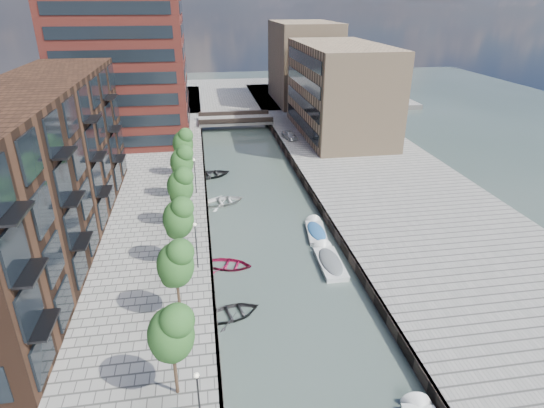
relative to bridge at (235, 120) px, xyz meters
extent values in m
plane|color=#38473F|center=(0.00, -32.00, -1.39)|extent=(300.00, 300.00, 0.00)
cube|color=gray|center=(16.00, -32.00, -0.89)|extent=(20.00, 140.00, 1.00)
cube|color=#332823|center=(-6.10, -32.00, -0.89)|extent=(0.25, 140.00, 1.00)
cube|color=#332823|center=(6.10, -32.00, -0.89)|extent=(0.25, 140.00, 1.00)
cube|color=gray|center=(0.00, 28.00, -0.89)|extent=(80.00, 40.00, 1.00)
cube|color=#301C12|center=(-20.00, -42.00, 6.61)|extent=(8.00, 38.00, 14.00)
cube|color=maroon|center=(-17.00, -7.00, 14.61)|extent=(18.00, 18.00, 30.00)
cube|color=#A18362|center=(16.00, -10.00, 6.61)|extent=(12.00, 25.00, 14.00)
cube|color=#A18362|center=(16.00, 16.00, 7.61)|extent=(12.00, 20.00, 16.00)
cube|color=gray|center=(0.00, 0.00, -0.09)|extent=(13.00, 6.00, 0.60)
cube|color=#332823|center=(0.00, -2.80, 0.51)|extent=(13.00, 0.40, 0.80)
cube|color=#332823|center=(0.00, 2.80, 0.51)|extent=(13.00, 0.40, 0.80)
cylinder|color=#382619|center=(-8.50, -61.00, 1.21)|extent=(0.20, 0.20, 3.20)
ellipsoid|color=#1C471A|center=(-8.50, -61.00, 3.93)|extent=(2.50, 2.50, 3.25)
cylinder|color=#382619|center=(-8.50, -54.00, 1.21)|extent=(0.20, 0.20, 3.20)
ellipsoid|color=#1C471A|center=(-8.50, -54.00, 3.93)|extent=(2.50, 2.50, 3.25)
cylinder|color=#382619|center=(-8.50, -47.00, 1.21)|extent=(0.20, 0.20, 3.20)
ellipsoid|color=#1C471A|center=(-8.50, -47.00, 3.93)|extent=(2.50, 2.50, 3.25)
cylinder|color=#382619|center=(-8.50, -40.00, 1.21)|extent=(0.20, 0.20, 3.20)
ellipsoid|color=#1C471A|center=(-8.50, -40.00, 3.93)|extent=(2.50, 2.50, 3.25)
cylinder|color=#382619|center=(-8.50, -33.00, 1.21)|extent=(0.20, 0.20, 3.20)
ellipsoid|color=#1C471A|center=(-8.50, -33.00, 3.93)|extent=(2.50, 2.50, 3.25)
cylinder|color=#382619|center=(-8.50, -26.00, 1.21)|extent=(0.20, 0.20, 3.20)
ellipsoid|color=#1C471A|center=(-8.50, -26.00, 3.93)|extent=(2.50, 2.50, 3.25)
cylinder|color=black|center=(-7.20, -64.00, 1.61)|extent=(0.10, 0.10, 4.00)
sphere|color=#FFF2CC|center=(-7.20, -64.00, 3.61)|extent=(0.24, 0.24, 0.24)
cylinder|color=black|center=(-7.20, -48.00, 1.61)|extent=(0.10, 0.10, 4.00)
sphere|color=#FFF2CC|center=(-7.20, -48.00, 3.61)|extent=(0.24, 0.24, 0.24)
cylinder|color=black|center=(-7.20, -32.00, 1.61)|extent=(0.10, 0.10, 4.00)
sphere|color=#FFF2CC|center=(-7.20, -32.00, 3.61)|extent=(0.24, 0.24, 0.24)
imported|color=black|center=(-4.79, -53.42, -1.39)|extent=(4.88, 4.03, 0.88)
imported|color=maroon|center=(-4.56, -46.71, -1.39)|extent=(4.72, 3.98, 0.83)
imported|color=silver|center=(-4.26, -33.24, -1.39)|extent=(5.68, 4.67, 1.02)
imported|color=black|center=(-5.30, -24.40, -1.39)|extent=(5.96, 4.91, 1.07)
cube|color=silver|center=(4.37, -42.26, -1.34)|extent=(2.23, 4.71, 0.64)
cube|color=silver|center=(4.37, -42.26, -1.00)|extent=(2.32, 4.81, 0.10)
cone|color=silver|center=(4.65, -40.01, -1.29)|extent=(1.77, 1.09, 1.67)
ellipsoid|color=#1F5391|center=(4.37, -42.26, -0.95)|extent=(2.08, 4.30, 0.55)
cube|color=silver|center=(4.15, -48.06, -1.34)|extent=(1.98, 5.09, 0.71)
cube|color=silver|center=(4.15, -48.06, -0.95)|extent=(2.07, 5.20, 0.11)
cone|color=silver|center=(4.21, -45.53, -1.28)|extent=(1.89, 1.03, 1.87)
ellipsoid|color=#565C5E|center=(4.15, -48.06, -0.90)|extent=(1.86, 4.65, 0.61)
imported|color=silver|center=(7.61, -12.17, 0.24)|extent=(2.35, 3.94, 1.25)
camera|label=1|loc=(-6.24, -80.63, 19.97)|focal=30.00mm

